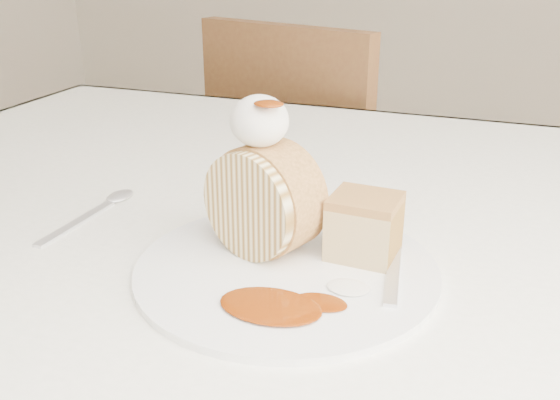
% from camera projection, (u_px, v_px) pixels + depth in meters
% --- Properties ---
extents(table, '(1.40, 0.90, 0.75)m').
position_uv_depth(table, '(346.00, 278.00, 0.74)').
color(table, white).
rests_on(table, ground).
extents(chair_far, '(0.52, 0.52, 0.88)m').
position_uv_depth(chair_far, '(310.00, 187.00, 1.45)').
color(chair_far, brown).
rests_on(chair_far, ground).
extents(plate, '(0.29, 0.29, 0.01)m').
position_uv_depth(plate, '(287.00, 269.00, 0.57)').
color(plate, white).
rests_on(plate, table).
extents(roulade_slice, '(0.12, 0.09, 0.10)m').
position_uv_depth(roulade_slice, '(264.00, 200.00, 0.58)').
color(roulade_slice, beige).
rests_on(roulade_slice, plate).
extents(cake_chunk, '(0.06, 0.06, 0.05)m').
position_uv_depth(cake_chunk, '(364.00, 230.00, 0.58)').
color(cake_chunk, '#BD8347').
rests_on(cake_chunk, plate).
extents(whipped_cream, '(0.05, 0.05, 0.05)m').
position_uv_depth(whipped_cream, '(259.00, 121.00, 0.55)').
color(whipped_cream, silver).
rests_on(whipped_cream, roulade_slice).
extents(caramel_drizzle, '(0.03, 0.02, 0.01)m').
position_uv_depth(caramel_drizzle, '(269.00, 97.00, 0.52)').
color(caramel_drizzle, '#6E2604').
rests_on(caramel_drizzle, whipped_cream).
extents(caramel_pool, '(0.09, 0.06, 0.00)m').
position_uv_depth(caramel_pool, '(270.00, 306.00, 0.50)').
color(caramel_pool, '#6E2604').
rests_on(caramel_pool, plate).
extents(fork, '(0.05, 0.16, 0.00)m').
position_uv_depth(fork, '(393.00, 271.00, 0.55)').
color(fork, silver).
rests_on(fork, plate).
extents(spoon, '(0.03, 0.15, 0.00)m').
position_uv_depth(spoon, '(77.00, 223.00, 0.66)').
color(spoon, silver).
rests_on(spoon, table).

